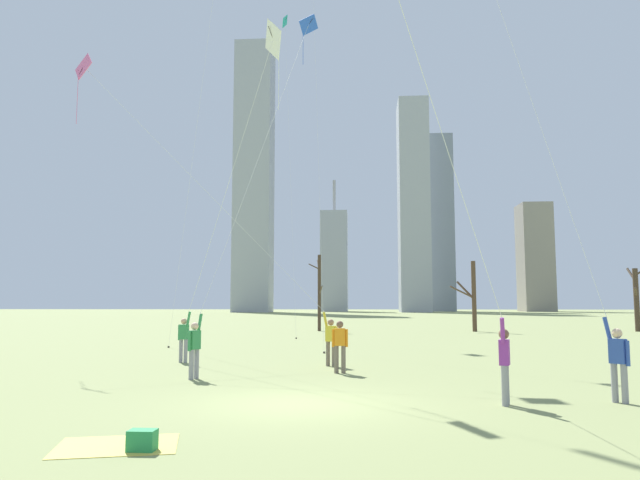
{
  "coord_description": "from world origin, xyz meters",
  "views": [
    {
      "loc": [
        1.36,
        -13.3,
        2.17
      ],
      "look_at": [
        0.0,
        6.0,
        4.21
      ],
      "focal_mm": 33.76,
      "sensor_mm": 36.0,
      "label": 1
    }
  ],
  "objects_px": {
    "kite_flyer_far_back_pink": "(257,258)",
    "bare_tree_right_of_center": "(636,297)",
    "picnic_spot": "(131,443)",
    "kite_flyer_midfield_center_blue": "(217,282)",
    "kite_flyer_midfield_left_yellow": "(479,279)",
    "bystander_watching_nearby": "(340,344)",
    "distant_kite_drifting_left_teal": "(286,40)",
    "bare_tree_left_of_center": "(319,291)",
    "bare_tree_far_right_edge": "(473,295)",
    "kite_flyer_midfield_right_white": "(202,277)",
    "kite_flyer_foreground_right_red": "(578,241)",
    "distant_kite_low_near_trees_green": "(314,24)"
  },
  "relations": [
    {
      "from": "kite_flyer_midfield_center_blue",
      "to": "bare_tree_left_of_center",
      "type": "relative_size",
      "value": 2.48
    },
    {
      "from": "distant_kite_low_near_trees_green",
      "to": "bare_tree_far_right_edge",
      "type": "bearing_deg",
      "value": 53.58
    },
    {
      "from": "kite_flyer_far_back_pink",
      "to": "bare_tree_right_of_center",
      "type": "height_order",
      "value": "kite_flyer_far_back_pink"
    },
    {
      "from": "kite_flyer_midfield_center_blue",
      "to": "bare_tree_left_of_center",
      "type": "xyz_separation_m",
      "value": [
        1.09,
        29.05,
        0.3
      ]
    },
    {
      "from": "distant_kite_drifting_left_teal",
      "to": "kite_flyer_foreground_right_red",
      "type": "bearing_deg",
      "value": -69.44
    },
    {
      "from": "distant_kite_drifting_left_teal",
      "to": "bare_tree_right_of_center",
      "type": "distance_m",
      "value": 33.69
    },
    {
      "from": "kite_flyer_midfield_center_blue",
      "to": "picnic_spot",
      "type": "distance_m",
      "value": 9.8
    },
    {
      "from": "kite_flyer_foreground_right_red",
      "to": "distant_kite_drifting_left_teal",
      "type": "bearing_deg",
      "value": 110.56
    },
    {
      "from": "kite_flyer_midfield_right_white",
      "to": "bare_tree_right_of_center",
      "type": "height_order",
      "value": "kite_flyer_midfield_right_white"
    },
    {
      "from": "kite_flyer_midfield_left_yellow",
      "to": "bare_tree_left_of_center",
      "type": "height_order",
      "value": "kite_flyer_midfield_left_yellow"
    },
    {
      "from": "kite_flyer_foreground_right_red",
      "to": "picnic_spot",
      "type": "relative_size",
      "value": 9.95
    },
    {
      "from": "bystander_watching_nearby",
      "to": "distant_kite_drifting_left_teal",
      "type": "distance_m",
      "value": 33.54
    },
    {
      "from": "kite_flyer_far_back_pink",
      "to": "kite_flyer_foreground_right_red",
      "type": "bearing_deg",
      "value": -37.9
    },
    {
      "from": "bare_tree_right_of_center",
      "to": "bare_tree_far_right_edge",
      "type": "bearing_deg",
      "value": -176.06
    },
    {
      "from": "distant_kite_drifting_left_teal",
      "to": "picnic_spot",
      "type": "bearing_deg",
      "value": -86.25
    },
    {
      "from": "picnic_spot",
      "to": "kite_flyer_midfield_center_blue",
      "type": "bearing_deg",
      "value": 96.22
    },
    {
      "from": "bare_tree_right_of_center",
      "to": "bare_tree_left_of_center",
      "type": "distance_m",
      "value": 24.61
    },
    {
      "from": "bare_tree_far_right_edge",
      "to": "picnic_spot",
      "type": "bearing_deg",
      "value": -107.36
    },
    {
      "from": "kite_flyer_far_back_pink",
      "to": "bare_tree_far_right_edge",
      "type": "distance_m",
      "value": 28.35
    },
    {
      "from": "bare_tree_right_of_center",
      "to": "bystander_watching_nearby",
      "type": "bearing_deg",
      "value": -126.77
    },
    {
      "from": "kite_flyer_midfield_left_yellow",
      "to": "bare_tree_far_right_edge",
      "type": "distance_m",
      "value": 35.46
    },
    {
      "from": "kite_flyer_midfield_right_white",
      "to": "kite_flyer_far_back_pink",
      "type": "height_order",
      "value": "kite_flyer_far_back_pink"
    },
    {
      "from": "bare_tree_right_of_center",
      "to": "bare_tree_left_of_center",
      "type": "xyz_separation_m",
      "value": [
        -24.59,
        -0.89,
        0.5
      ]
    },
    {
      "from": "bare_tree_right_of_center",
      "to": "kite_flyer_midfield_center_blue",
      "type": "bearing_deg",
      "value": -130.62
    },
    {
      "from": "picnic_spot",
      "to": "bare_tree_right_of_center",
      "type": "bearing_deg",
      "value": 57.89
    },
    {
      "from": "kite_flyer_foreground_right_red",
      "to": "kite_flyer_far_back_pink",
      "type": "bearing_deg",
      "value": 142.1
    },
    {
      "from": "bare_tree_left_of_center",
      "to": "bare_tree_right_of_center",
      "type": "bearing_deg",
      "value": 2.06
    },
    {
      "from": "kite_flyer_far_back_pink",
      "to": "kite_flyer_midfield_left_yellow",
      "type": "relative_size",
      "value": 0.82
    },
    {
      "from": "bare_tree_far_right_edge",
      "to": "kite_flyer_midfield_center_blue",
      "type": "bearing_deg",
      "value": -114.14
    },
    {
      "from": "kite_flyer_foreground_right_red",
      "to": "distant_kite_low_near_trees_green",
      "type": "relative_size",
      "value": 0.96
    },
    {
      "from": "kite_flyer_midfield_center_blue",
      "to": "distant_kite_low_near_trees_green",
      "type": "bearing_deg",
      "value": 82.29
    },
    {
      "from": "kite_flyer_midfield_left_yellow",
      "to": "bare_tree_left_of_center",
      "type": "xyz_separation_m",
      "value": [
        -5.8,
        34.91,
        0.48
      ]
    },
    {
      "from": "bystander_watching_nearby",
      "to": "picnic_spot",
      "type": "distance_m",
      "value": 10.4
    },
    {
      "from": "distant_kite_drifting_left_teal",
      "to": "bare_tree_right_of_center",
      "type": "bearing_deg",
      "value": 8.58
    },
    {
      "from": "kite_flyer_midfield_right_white",
      "to": "kite_flyer_midfield_left_yellow",
      "type": "relative_size",
      "value": 0.73
    },
    {
      "from": "kite_flyer_midfield_center_blue",
      "to": "kite_flyer_midfield_right_white",
      "type": "relative_size",
      "value": 1.26
    },
    {
      "from": "bystander_watching_nearby",
      "to": "bare_tree_left_of_center",
      "type": "xyz_separation_m",
      "value": [
        -2.69,
        28.42,
        2.23
      ]
    },
    {
      "from": "distant_kite_low_near_trees_green",
      "to": "bare_tree_far_right_edge",
      "type": "relative_size",
      "value": 3.99
    },
    {
      "from": "bystander_watching_nearby",
      "to": "bare_tree_left_of_center",
      "type": "height_order",
      "value": "bare_tree_left_of_center"
    },
    {
      "from": "kite_flyer_midfield_right_white",
      "to": "kite_flyer_foreground_right_red",
      "type": "xyz_separation_m",
      "value": [
        11.04,
        -6.55,
        0.54
      ]
    },
    {
      "from": "kite_flyer_midfield_right_white",
      "to": "picnic_spot",
      "type": "bearing_deg",
      "value": -79.34
    },
    {
      "from": "kite_flyer_midfield_center_blue",
      "to": "picnic_spot",
      "type": "relative_size",
      "value": 7.08
    },
    {
      "from": "kite_flyer_midfield_center_blue",
      "to": "distant_kite_drifting_left_teal",
      "type": "xyz_separation_m",
      "value": [
        -1.29,
        25.87,
        19.58
      ]
    },
    {
      "from": "kite_flyer_midfield_center_blue",
      "to": "bystander_watching_nearby",
      "type": "xyz_separation_m",
      "value": [
        3.78,
        0.64,
        -1.93
      ]
    },
    {
      "from": "kite_flyer_midfield_center_blue",
      "to": "bystander_watching_nearby",
      "type": "bearing_deg",
      "value": 9.54
    },
    {
      "from": "distant_kite_low_near_trees_green",
      "to": "distant_kite_drifting_left_teal",
      "type": "height_order",
      "value": "distant_kite_drifting_left_teal"
    },
    {
      "from": "kite_flyer_foreground_right_red",
      "to": "bare_tree_right_of_center",
      "type": "height_order",
      "value": "kite_flyer_foreground_right_red"
    },
    {
      "from": "distant_kite_drifting_left_teal",
      "to": "bare_tree_right_of_center",
      "type": "relative_size",
      "value": 4.83
    },
    {
      "from": "kite_flyer_far_back_pink",
      "to": "bare_tree_far_right_edge",
      "type": "height_order",
      "value": "kite_flyer_far_back_pink"
    },
    {
      "from": "bare_tree_far_right_edge",
      "to": "distant_kite_low_near_trees_green",
      "type": "bearing_deg",
      "value": -126.42
    }
  ]
}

